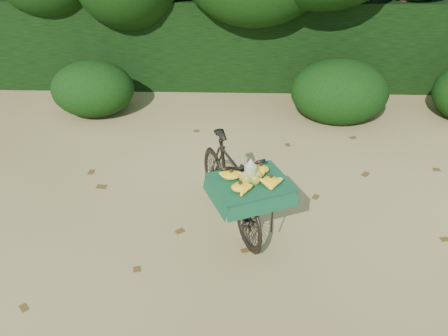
{
  "coord_description": "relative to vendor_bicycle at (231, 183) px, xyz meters",
  "views": [
    {
      "loc": [
        -0.35,
        -3.79,
        3.78
      ],
      "look_at": [
        -0.49,
        0.99,
        0.86
      ],
      "focal_mm": 38.0,
      "sensor_mm": 36.0,
      "label": 1
    }
  ],
  "objects": [
    {
      "name": "vendor_bicycle",
      "position": [
        0.0,
        0.0,
        0.0
      ],
      "size": [
        1.37,
        2.01,
        1.16
      ],
      "rotation": [
        0.0,
        0.0,
        0.4
      ],
      "color": "black",
      "rests_on": "ground"
    },
    {
      "name": "hedge_backdrop",
      "position": [
        0.41,
        5.22,
        0.31
      ],
      "size": [
        26.0,
        1.8,
        1.8
      ],
      "primitive_type": "cube",
      "color": "black",
      "rests_on": "ground"
    },
    {
      "name": "ground",
      "position": [
        0.41,
        -1.08,
        -0.59
      ],
      "size": [
        80.0,
        80.0,
        0.0
      ],
      "primitive_type": "plane",
      "color": "tan",
      "rests_on": "ground"
    },
    {
      "name": "leaf_litter",
      "position": [
        0.41,
        -0.43,
        -0.58
      ],
      "size": [
        7.0,
        7.3,
        0.01
      ],
      "primitive_type": null,
      "color": "#4F3815",
      "rests_on": "ground"
    },
    {
      "name": "bush_clumps",
      "position": [
        0.91,
        3.22,
        -0.14
      ],
      "size": [
        8.8,
        1.7,
        0.9
      ],
      "primitive_type": null,
      "color": "black",
      "rests_on": "ground"
    }
  ]
}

